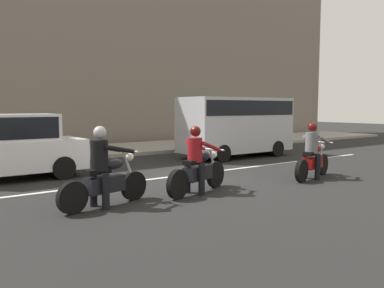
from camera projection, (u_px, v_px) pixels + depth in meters
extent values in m
plane|color=black|center=(188.00, 182.00, 10.47)|extent=(80.00, 80.00, 0.00)
cube|color=#99968E|center=(81.00, 152.00, 16.92)|extent=(40.00, 4.40, 0.14)
cube|color=slate|center=(52.00, 10.00, 19.04)|extent=(40.00, 1.40, 13.38)
cube|color=silver|center=(175.00, 176.00, 11.29)|extent=(18.00, 0.14, 0.01)
cylinder|color=black|center=(322.00, 165.00, 11.52)|extent=(0.62, 0.28, 0.61)
cylinder|color=black|center=(302.00, 171.00, 10.38)|extent=(0.62, 0.28, 0.61)
cylinder|color=silver|center=(321.00, 154.00, 11.40)|extent=(0.34, 0.14, 0.74)
cube|color=maroon|center=(313.00, 163.00, 10.94)|extent=(0.85, 0.48, 0.32)
ellipsoid|color=maroon|center=(316.00, 149.00, 11.08)|extent=(0.53, 0.36, 0.22)
cube|color=black|center=(310.00, 153.00, 10.78)|extent=(0.56, 0.37, 0.10)
cylinder|color=silver|center=(321.00, 142.00, 11.32)|extent=(0.22, 0.69, 0.04)
sphere|color=silver|center=(322.00, 147.00, 11.40)|extent=(0.17, 0.17, 0.17)
cylinder|color=silver|center=(303.00, 167.00, 10.82)|extent=(0.69, 0.25, 0.07)
cylinder|color=black|center=(318.00, 167.00, 10.72)|extent=(0.18, 0.18, 0.70)
cylinder|color=black|center=(304.00, 166.00, 10.97)|extent=(0.18, 0.18, 0.70)
cylinder|color=slate|center=(312.00, 143.00, 10.80)|extent=(0.42, 0.42, 0.57)
cylinder|color=slate|center=(324.00, 140.00, 10.91)|extent=(0.70, 0.27, 0.28)
cylinder|color=slate|center=(309.00, 139.00, 11.19)|extent=(0.70, 0.27, 0.28)
sphere|color=tan|center=(312.00, 128.00, 10.77)|extent=(0.20, 0.20, 0.20)
sphere|color=#510F0F|center=(312.00, 127.00, 10.77)|extent=(0.25, 0.25, 0.25)
cylinder|color=black|center=(134.00, 186.00, 8.39)|extent=(0.63, 0.26, 0.62)
cylinder|color=black|center=(72.00, 198.00, 7.27)|extent=(0.63, 0.26, 0.62)
cylinder|color=silver|center=(129.00, 169.00, 8.26)|extent=(0.38, 0.14, 0.83)
cube|color=black|center=(105.00, 184.00, 7.82)|extent=(0.86, 0.46, 0.32)
ellipsoid|color=black|center=(114.00, 164.00, 7.95)|extent=(0.52, 0.34, 0.22)
cube|color=black|center=(97.00, 171.00, 7.65)|extent=(0.56, 0.35, 0.10)
cylinder|color=silver|center=(127.00, 151.00, 8.18)|extent=(0.20, 0.69, 0.04)
sphere|color=silver|center=(130.00, 157.00, 8.26)|extent=(0.17, 0.17, 0.17)
cylinder|color=silver|center=(88.00, 192.00, 7.71)|extent=(0.70, 0.23, 0.07)
cylinder|color=black|center=(106.00, 192.00, 7.59)|extent=(0.18, 0.18, 0.72)
cylinder|color=black|center=(93.00, 189.00, 7.85)|extent=(0.18, 0.18, 0.72)
cylinder|color=black|center=(99.00, 156.00, 7.67)|extent=(0.41, 0.41, 0.61)
cylinder|color=black|center=(120.00, 149.00, 7.78)|extent=(0.70, 0.25, 0.23)
cylinder|color=black|center=(107.00, 148.00, 8.06)|extent=(0.70, 0.25, 0.23)
sphere|color=tan|center=(100.00, 134.00, 7.65)|extent=(0.20, 0.20, 0.20)
sphere|color=#B7B7BC|center=(100.00, 132.00, 7.64)|extent=(0.25, 0.25, 0.25)
cylinder|color=black|center=(215.00, 174.00, 9.73)|extent=(0.65, 0.32, 0.65)
cylinder|color=black|center=(178.00, 184.00, 8.47)|extent=(0.65, 0.32, 0.65)
cylinder|color=silver|center=(213.00, 162.00, 9.60)|extent=(0.33, 0.16, 0.70)
cube|color=black|center=(198.00, 173.00, 9.09)|extent=(0.89, 0.54, 0.32)
ellipsoid|color=black|center=(203.00, 156.00, 9.23)|extent=(0.53, 0.38, 0.22)
cube|color=black|center=(193.00, 162.00, 8.92)|extent=(0.57, 0.40, 0.10)
cylinder|color=silver|center=(212.00, 149.00, 9.52)|extent=(0.26, 0.68, 0.04)
sphere|color=silver|center=(213.00, 155.00, 9.60)|extent=(0.17, 0.17, 0.17)
cylinder|color=silver|center=(185.00, 179.00, 8.95)|extent=(0.68, 0.29, 0.07)
cylinder|color=black|center=(202.00, 179.00, 8.87)|extent=(0.19, 0.19, 0.72)
cylinder|color=black|center=(187.00, 177.00, 9.10)|extent=(0.19, 0.19, 0.72)
cylinder|color=maroon|center=(195.00, 150.00, 8.94)|extent=(0.43, 0.43, 0.55)
cylinder|color=maroon|center=(211.00, 147.00, 9.10)|extent=(0.73, 0.32, 0.30)
cylinder|color=maroon|center=(196.00, 146.00, 9.35)|extent=(0.73, 0.32, 0.30)
sphere|color=tan|center=(195.00, 133.00, 8.92)|extent=(0.20, 0.20, 0.20)
sphere|color=#510F0F|center=(195.00, 131.00, 8.92)|extent=(0.25, 0.25, 0.25)
cube|color=#B2B5BA|center=(236.00, 124.00, 15.64)|extent=(4.62, 1.90, 2.12)
cube|color=black|center=(236.00, 108.00, 15.58)|extent=(4.49, 1.93, 0.56)
cylinder|color=black|center=(261.00, 147.00, 16.57)|extent=(0.64, 1.96, 0.64)
cylinder|color=black|center=(208.00, 151.00, 14.89)|extent=(0.64, 1.96, 0.64)
cube|color=silver|center=(10.00, 156.00, 10.72)|extent=(3.84, 1.70, 0.84)
cube|color=silver|center=(9.00, 127.00, 10.65)|extent=(2.38, 1.56, 0.72)
cube|color=black|center=(9.00, 127.00, 10.65)|extent=(2.19, 1.59, 0.58)
cylinder|color=black|center=(55.00, 164.00, 11.45)|extent=(0.64, 1.76, 0.64)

